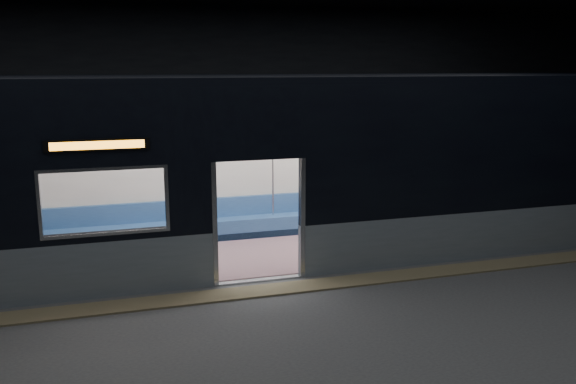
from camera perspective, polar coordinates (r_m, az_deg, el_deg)
name	(u,v)px	position (r m, az deg, el deg)	size (l,w,h in m)	color
station_floor	(277,304)	(9.37, -1.05, -10.45)	(24.00, 14.00, 0.01)	#47494C
station_envelope	(276,56)	(8.67, -1.14, 12.60)	(24.00, 14.00, 5.00)	black
tactile_strip	(267,290)	(9.85, -1.94, -9.17)	(22.80, 0.50, 0.03)	#8C7F59
metro_car	(239,159)	(11.26, -4.64, 3.12)	(18.00, 3.04, 3.35)	gray
passenger	(387,191)	(13.53, 9.21, 0.13)	(0.46, 0.76, 1.45)	black
handbag	(391,199)	(13.34, 9.60, -0.65)	(0.30, 0.26, 0.15)	black
transit_map	(380,159)	(13.68, 8.59, 3.05)	(1.03, 0.03, 0.67)	white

